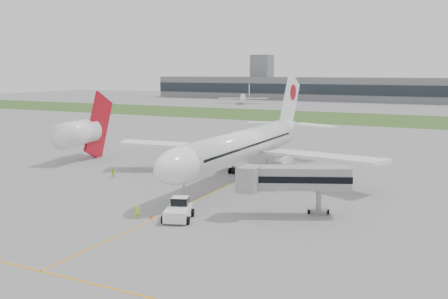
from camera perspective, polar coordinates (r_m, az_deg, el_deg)
The scene contains 14 objects.
ground at distance 80.48m, azimuth 0.96°, elevation -3.85°, with size 600.00×600.00×0.00m, color gray.
apron_markings at distance 76.12m, azimuth -0.67°, elevation -4.60°, with size 70.00×70.00×0.04m, color orange, non-canonical shape.
grass_strip at distance 194.59m, azimuth 16.45°, elevation 3.35°, with size 600.00×50.00×0.02m, color #2E461A.
terminal_building at distance 302.76m, azimuth 20.25°, elevation 6.38°, with size 320.00×22.30×14.00m.
control_tower at distance 327.63m, azimuth 4.32°, elevation 5.84°, with size 12.00×12.00×56.00m, color gray, non-canonical shape.
airliner at distance 83.79m, azimuth 2.41°, elevation 0.59°, with size 48.13×53.95×17.88m.
pushback_tug at distance 61.29m, azimuth -5.20°, elevation -6.88°, with size 4.63×5.57×2.52m.
jet_bridge at distance 62.35m, azimuth 7.65°, elevation -3.31°, with size 13.07×8.77×6.34m.
safety_cone_left at distance 62.21m, azimuth -8.34°, elevation -7.56°, with size 0.38×0.38×0.53m, color #FF390D.
safety_cone_right at distance 62.68m, azimuth -6.91°, elevation -7.42°, with size 0.36×0.36×0.50m, color #FF390D.
ground_crew_near at distance 62.21m, azimuth -9.87°, elevation -7.01°, with size 0.64×0.42×1.76m, color #B7FF2A.
ground_crew_far at distance 86.24m, azimuth -12.52°, elevation -2.62°, with size 0.82×0.64×1.69m, color #C8DE25.
neighbor_aircraft at distance 103.19m, azimuth -16.12°, elevation 1.89°, with size 6.88×18.01×14.54m.
distant_aircraft_left at distance 274.83m, azimuth 2.16°, elevation 5.25°, with size 26.81×23.66×10.25m, color white, non-canonical shape.
Camera 1 is at (33.87, -70.78, 17.88)m, focal length 40.00 mm.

